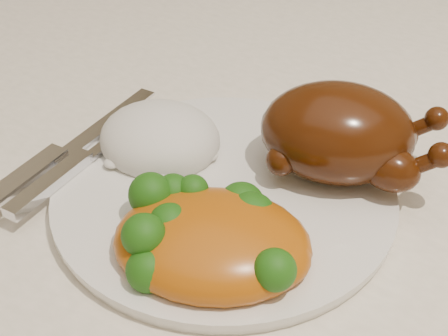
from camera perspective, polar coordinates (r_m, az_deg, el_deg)
The scene contains 6 objects.
tablecloth at distance 0.50m, azimuth 17.56°, elevation -9.83°, with size 1.73×1.03×0.18m.
dinner_plate at distance 0.50m, azimuth 0.00°, elevation -2.33°, with size 0.27×0.27×0.01m, color white.
roast_chicken at distance 0.50m, azimuth 10.71°, elevation 3.15°, with size 0.16×0.13×0.08m.
rice_mound at distance 0.54m, azimuth -5.88°, elevation 2.63°, with size 0.12×0.11×0.06m.
mac_and_cheese at distance 0.44m, azimuth -1.01°, elevation -6.34°, with size 0.17×0.16×0.06m.
cutlery at distance 0.53m, azimuth -14.49°, elevation 0.57°, with size 0.04×0.20×0.01m.
Camera 1 is at (0.05, -0.35, 1.10)m, focal length 50.00 mm.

